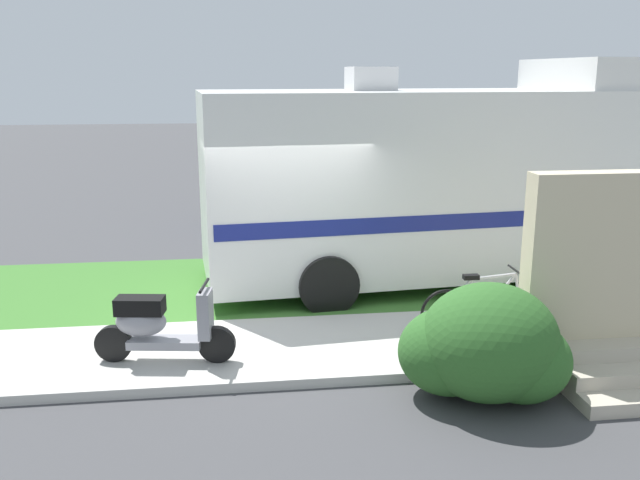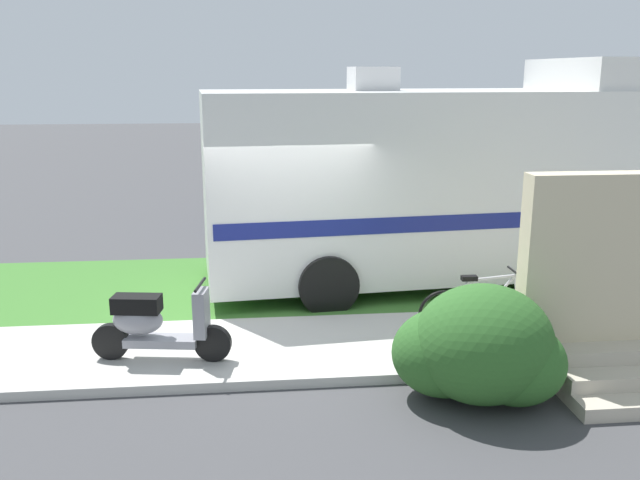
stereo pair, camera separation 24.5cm
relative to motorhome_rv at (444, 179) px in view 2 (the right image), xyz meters
name	(u,v)px [view 2 (the right image)]	position (x,y,z in m)	size (l,w,h in m)	color
ground_plane	(287,320)	(-2.69, -1.56, -1.76)	(80.00, 80.00, 0.00)	#424244
sidewalk	(293,349)	(-2.69, -2.76, -1.70)	(24.00, 2.00, 0.12)	beige
grass_strip	(283,285)	(-2.69, -0.06, -1.72)	(24.00, 3.40, 0.08)	#3D752D
motorhome_rv	(444,179)	(0.00, 0.00, 0.00)	(7.79, 3.13, 3.70)	silver
scooter	(155,324)	(-4.34, -3.05, -1.18)	(1.67, 0.55, 0.97)	black
bicycle	(481,310)	(-0.25, -2.76, -1.27)	(1.65, 0.52, 0.88)	black
pickup_truck_near	(356,182)	(-0.75, 4.59, -0.76)	(5.75, 2.19, 1.89)	#1E478C
porch_steps	(609,300)	(0.84, -3.85, -0.79)	(2.00, 1.26, 2.40)	#BCB29E
bush_by_porch	(480,350)	(-0.78, -4.25, -1.16)	(1.80, 1.35, 1.28)	#2D6026
bottle_green	(630,327)	(1.72, -2.91, -1.52)	(0.08, 0.08, 0.28)	brown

